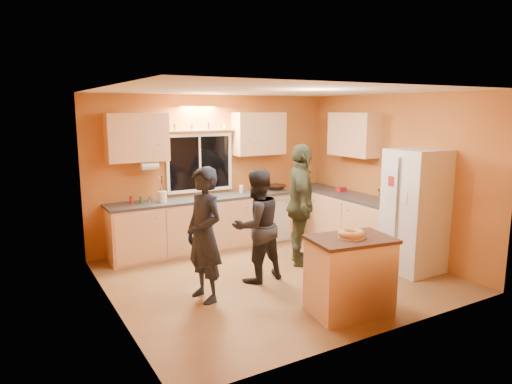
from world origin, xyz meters
TOP-DOWN VIEW (x-y plane):
  - ground at (0.00, 0.00)m, footprint 4.50×4.50m
  - room_shell at (0.12, 0.41)m, footprint 4.54×4.04m
  - back_counter at (0.01, 1.70)m, footprint 4.23×0.62m
  - right_counter at (1.95, 0.50)m, footprint 0.62×1.84m
  - refrigerator at (1.89, -0.80)m, footprint 0.72×0.70m
  - island at (0.11, -1.43)m, footprint 1.02×0.77m
  - bundt_pastry at (0.11, -1.43)m, footprint 0.31×0.31m
  - person_left at (-1.19, -0.24)m, footprint 0.50×0.67m
  - person_center at (-0.31, 0.00)m, footprint 0.82×0.67m
  - person_right at (0.61, 0.27)m, footprint 0.92×1.17m
  - mixing_bowl at (1.10, 1.74)m, footprint 0.44×0.44m
  - utensil_crock at (-1.08, 1.68)m, footprint 0.14×0.14m
  - potted_plant at (1.97, -0.11)m, footprint 0.31×0.29m
  - red_box at (2.03, 1.00)m, footprint 0.17×0.13m

SIDE VIEW (x-z plane):
  - ground at x=0.00m, z-range 0.00..0.00m
  - back_counter at x=0.01m, z-range 0.00..0.90m
  - right_counter at x=1.95m, z-range 0.00..0.90m
  - island at x=0.11m, z-range 0.01..0.92m
  - person_center at x=-0.31m, z-range 0.00..1.57m
  - person_left at x=-1.19m, z-range 0.00..1.68m
  - refrigerator at x=1.89m, z-range 0.00..1.80m
  - person_right at x=0.61m, z-range 0.00..1.85m
  - red_box at x=2.03m, z-range 0.90..0.97m
  - mixing_bowl at x=1.10m, z-range 0.90..0.99m
  - bundt_pastry at x=0.11m, z-range 0.91..1.00m
  - utensil_crock at x=-1.08m, z-range 0.90..1.07m
  - potted_plant at x=1.97m, z-range 0.90..1.19m
  - room_shell at x=0.12m, z-range 0.31..2.92m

